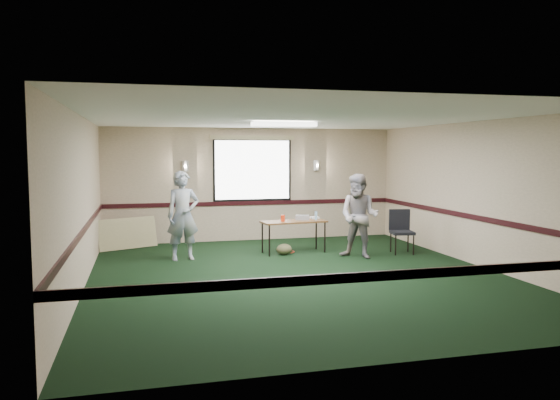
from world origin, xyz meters
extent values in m
plane|color=black|center=(0.00, 0.00, 0.00)|extent=(8.00, 8.00, 0.00)
plane|color=tan|center=(0.00, 4.00, 1.35)|extent=(7.00, 0.00, 7.00)
plane|color=tan|center=(0.00, -4.00, 1.35)|extent=(7.00, 0.00, 7.00)
plane|color=tan|center=(-3.50, 0.00, 1.35)|extent=(0.00, 8.00, 8.00)
plane|color=tan|center=(3.50, 0.00, 1.35)|extent=(0.00, 8.00, 8.00)
plane|color=white|center=(0.00, 0.00, 2.70)|extent=(8.00, 8.00, 0.00)
cube|color=black|center=(0.00, 3.98, 0.90)|extent=(7.00, 0.03, 0.10)
cube|color=black|center=(0.00, -3.98, 0.90)|extent=(7.00, 0.03, 0.10)
cube|color=black|center=(-3.48, 0.00, 0.90)|extent=(0.03, 8.00, 0.10)
cube|color=black|center=(3.48, 0.00, 0.90)|extent=(0.03, 8.00, 0.10)
cube|color=black|center=(0.00, 3.98, 1.70)|extent=(1.90, 0.01, 1.50)
cube|color=white|center=(0.00, 3.97, 1.70)|extent=(1.80, 0.02, 1.40)
cube|color=#C6B68B|center=(0.00, 3.97, 2.47)|extent=(2.05, 0.08, 0.10)
cylinder|color=silver|center=(-1.60, 3.94, 1.80)|extent=(0.16, 0.16, 0.25)
cylinder|color=silver|center=(1.60, 3.94, 1.80)|extent=(0.16, 0.16, 0.25)
cube|color=white|center=(0.00, 1.00, 2.64)|extent=(1.20, 0.32, 0.08)
cube|color=#542A18|center=(0.51, 2.11, 0.66)|extent=(1.42, 0.70, 0.04)
cylinder|color=black|center=(-0.09, 1.82, 0.32)|extent=(0.03, 0.03, 0.64)
cylinder|color=black|center=(1.15, 1.97, 0.32)|extent=(0.03, 0.03, 0.64)
cylinder|color=black|center=(-0.14, 2.25, 0.32)|extent=(0.03, 0.03, 0.64)
cylinder|color=black|center=(1.10, 2.40, 0.32)|extent=(0.03, 0.03, 0.64)
cube|color=#98979F|center=(0.73, 2.22, 0.73)|extent=(0.35, 0.32, 0.10)
cube|color=white|center=(1.04, 2.34, 0.70)|extent=(0.19, 0.16, 0.05)
cylinder|color=red|center=(0.26, 2.07, 0.75)|extent=(0.09, 0.09, 0.13)
cylinder|color=#83B1D6|center=(1.01, 2.13, 0.77)|extent=(0.06, 0.06, 0.18)
ellipsoid|color=#464528|center=(0.25, 1.92, 0.11)|extent=(0.34, 0.27, 0.23)
torus|color=red|center=(0.40, 2.19, 0.01)|extent=(0.39, 0.39, 0.01)
cube|color=tan|center=(-2.91, 3.46, 0.34)|extent=(1.29, 0.73, 0.68)
cube|color=black|center=(2.68, 1.44, 0.44)|extent=(0.52, 0.52, 0.06)
cube|color=black|center=(2.72, 1.66, 0.69)|extent=(0.45, 0.13, 0.44)
cylinder|color=black|center=(2.46, 1.29, 0.21)|extent=(0.03, 0.03, 0.41)
cylinder|color=black|center=(2.83, 1.23, 0.21)|extent=(0.03, 0.03, 0.41)
cylinder|color=black|center=(2.53, 1.66, 0.21)|extent=(0.03, 0.03, 0.41)
cylinder|color=black|center=(2.90, 1.60, 0.21)|extent=(0.03, 0.03, 0.41)
imported|color=#425891|center=(-1.81, 1.92, 0.88)|extent=(0.69, 0.51, 1.76)
imported|color=#6A79A5|center=(1.62, 1.23, 0.85)|extent=(1.04, 1.02, 1.69)
camera|label=1|loc=(-2.60, -8.88, 2.12)|focal=35.00mm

